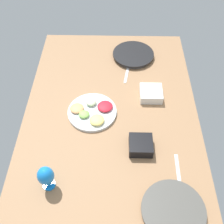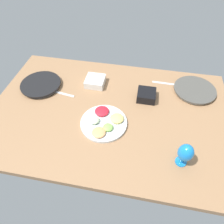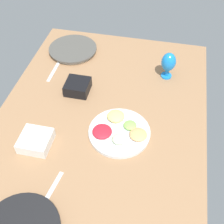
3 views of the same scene
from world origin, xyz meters
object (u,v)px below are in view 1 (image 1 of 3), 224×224
dinner_plate_right (133,55)px  square_bowl_black (141,145)px  hurricane_glass_blue (46,176)px  dinner_plate_left (173,211)px  square_bowl_white (151,93)px  fruit_platter (92,111)px

dinner_plate_right → square_bowl_black: size_ratio=2.34×
hurricane_glass_blue → square_bowl_black: bearing=-64.1°
dinner_plate_left → square_bowl_white: (72.79, 5.25, 1.59)cm
fruit_platter → square_bowl_black: 36.74cm
dinner_plate_left → hurricane_glass_blue: hurricane_glass_blue is taller
dinner_plate_left → square_bowl_black: square_bowl_black is taller
dinner_plate_left → fruit_platter: size_ratio=1.02×
fruit_platter → hurricane_glass_blue: (-46.43, 18.22, 7.99)cm
dinner_plate_left → hurricane_glass_blue: size_ratio=1.90×
dinner_plate_left → square_bowl_white: bearing=4.1°
dinner_plate_left → fruit_platter: (58.28, 41.13, 0.19)cm
dinner_plate_left → square_bowl_white: size_ratio=2.17×
hurricane_glass_blue → square_bowl_black: size_ratio=1.25×
fruit_platter → square_bowl_white: square_bowl_white is taller
hurricane_glass_blue → square_bowl_white: bearing=-41.6°
fruit_platter → square_bowl_black: bearing=-131.1°
square_bowl_white → square_bowl_black: bearing=168.0°
hurricane_glass_blue → square_bowl_black: (22.29, -45.86, -6.20)cm
fruit_platter → square_bowl_white: size_ratio=2.13×
dinner_plate_right → square_bowl_black: (-77.78, -1.66, 1.84)cm
dinner_plate_right → hurricane_glass_blue: 109.70cm
dinner_plate_right → square_bowl_white: square_bowl_white is taller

